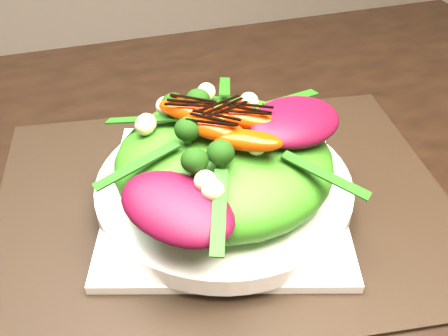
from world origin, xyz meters
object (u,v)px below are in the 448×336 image
object	(u,v)px
plate_base	(224,197)
salad_bowl	(224,187)
lettuce_mound	(224,161)
placemat	(224,202)
orange_segment	(214,121)

from	to	relation	value
plate_base	salad_bowl	distance (m)	0.01
plate_base	lettuce_mound	world-z (taller)	lettuce_mound
placemat	lettuce_mound	xyz separation A→B (m)	(0.00, 0.00, 0.05)
plate_base	lettuce_mound	bearing A→B (deg)	0.00
placemat	plate_base	size ratio (longest dim) A/B	1.95
salad_bowl	lettuce_mound	size ratio (longest dim) A/B	1.20
plate_base	orange_segment	xyz separation A→B (m)	(-0.01, 0.01, 0.09)
placemat	plate_base	distance (m)	0.01
plate_base	salad_bowl	bearing A→B (deg)	0.00
lettuce_mound	placemat	bearing A→B (deg)	0.00
placemat	lettuce_mound	size ratio (longest dim) A/B	2.18
salad_bowl	lettuce_mound	distance (m)	0.03
lettuce_mound	orange_segment	distance (m)	0.04
plate_base	salad_bowl	world-z (taller)	salad_bowl
plate_base	orange_segment	bearing A→B (deg)	137.86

